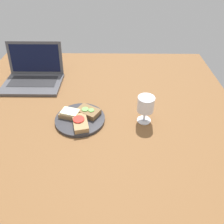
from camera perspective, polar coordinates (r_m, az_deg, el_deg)
The scene contains 7 objects.
wooden_table at distance 105.25cm, azimuth -4.24°, elevation -1.37°, with size 140.00×140.00×3.00cm, color brown.
plate at distance 101.59cm, azimuth -8.33°, elevation -1.87°, with size 22.87×22.87×1.37cm, color #333338.
sandwich_with_tomato at distance 96.73cm, azimuth -8.29°, elevation -2.79°, with size 8.60×12.21×2.90cm.
sandwich_with_cucumber at distance 102.24cm, azimuth -6.20°, elevation 0.09°, with size 12.23×10.95×2.84cm.
sandwich_with_cheese at distance 102.29cm, azimuth -10.83°, elevation -0.40°, with size 10.63×8.43×2.85cm.
wine_glass at distance 96.43cm, azimuth 8.78°, elevation 1.74°, with size 7.45×7.45×12.97cm.
laptop at distance 134.61cm, azimuth -19.86°, elevation 8.87°, with size 32.33×26.80×20.00cm.
Camera 1 is at (8.80, -79.93, 69.40)cm, focal length 35.00 mm.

